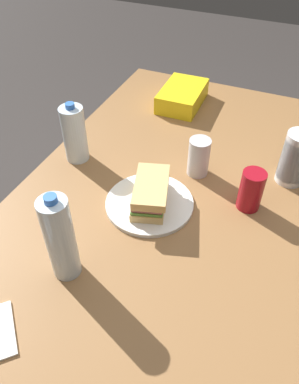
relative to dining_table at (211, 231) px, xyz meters
name	(u,v)px	position (x,y,z in m)	size (l,w,h in m)	color
ground_plane	(193,337)	(0.00, 0.00, -0.68)	(8.00, 8.00, 0.00)	#383330
dining_table	(211,231)	(0.00, 0.00, 0.00)	(1.50, 1.16, 0.76)	olive
paper_plate	(150,203)	(0.05, -0.18, 0.09)	(0.25, 0.25, 0.01)	white
sandwich	(150,192)	(0.05, -0.18, 0.14)	(0.20, 0.15, 0.08)	#DBB26B
soda_can_red	(251,190)	(-0.06, 0.08, 0.15)	(0.07, 0.07, 0.12)	maroon
chip_bag	(182,96)	(-0.53, -0.29, 0.12)	(0.23, 0.15, 0.07)	yellow
water_bottle_tall	(60,239)	(0.33, -0.27, 0.20)	(0.07, 0.07, 0.25)	silver
plastic_cup_stack	(295,158)	(-0.22, 0.17, 0.17)	(0.08, 0.08, 0.17)	silver
water_bottle_spare	(74,134)	(-0.06, -0.48, 0.18)	(0.07, 0.07, 0.20)	silver
soda_can_silver	(199,157)	(-0.14, -0.10, 0.15)	(0.07, 0.07, 0.12)	silver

